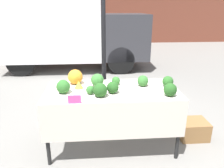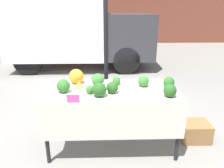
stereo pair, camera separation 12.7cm
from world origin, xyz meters
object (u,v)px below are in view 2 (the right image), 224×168
parked_truck (76,31)px  orange_cauliflower (76,76)px  price_sign (73,99)px  produce_crate (194,131)px

parked_truck → orange_cauliflower: parked_truck is taller
orange_cauliflower → price_sign: bearing=-86.3°
orange_cauliflower → price_sign: 0.71m
price_sign → produce_crate: bearing=16.7°
orange_cauliflower → produce_crate: size_ratio=0.50×
orange_cauliflower → produce_crate: 1.99m
parked_truck → price_sign: (0.56, -4.88, -0.30)m
parked_truck → produce_crate: bearing=-62.1°
orange_cauliflower → price_sign: orange_cauliflower is taller
orange_cauliflower → parked_truck: bearing=97.0°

